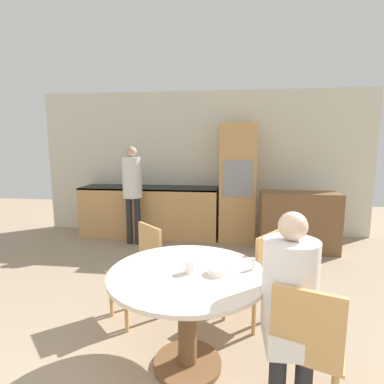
{
  "coord_description": "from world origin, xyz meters",
  "views": [
    {
      "loc": [
        0.47,
        -0.42,
        1.64
      ],
      "look_at": [
        0.06,
        3.0,
        1.1
      ],
      "focal_mm": 28.0,
      "sensor_mm": 36.0,
      "label": 1
    }
  ],
  "objects_px": {
    "person_standing": "(132,184)",
    "bowl_near": "(218,271)",
    "chair_far_right": "(257,272)",
    "chair_far_left": "(141,265)",
    "cup": "(190,266)",
    "person_seated": "(290,298)",
    "dining_table": "(187,300)",
    "sideboard": "(298,222)",
    "oven_unit": "(237,183)",
    "chair_near_right": "(307,345)"
  },
  "relations": [
    {
      "from": "dining_table",
      "to": "chair_far_right",
      "type": "bearing_deg",
      "value": 48.1
    },
    {
      "from": "oven_unit",
      "to": "cup",
      "type": "distance_m",
      "value": 3.24
    },
    {
      "from": "oven_unit",
      "to": "bowl_near",
      "type": "distance_m",
      "value": 3.22
    },
    {
      "from": "person_standing",
      "to": "chair_far_right",
      "type": "bearing_deg",
      "value": -48.59
    },
    {
      "from": "bowl_near",
      "to": "person_seated",
      "type": "bearing_deg",
      "value": -29.97
    },
    {
      "from": "dining_table",
      "to": "person_seated",
      "type": "height_order",
      "value": "person_seated"
    },
    {
      "from": "chair_far_right",
      "to": "chair_far_left",
      "type": "bearing_deg",
      "value": -55.02
    },
    {
      "from": "person_standing",
      "to": "cup",
      "type": "relative_size",
      "value": 17.41
    },
    {
      "from": "person_standing",
      "to": "bowl_near",
      "type": "relative_size",
      "value": 11.09
    },
    {
      "from": "bowl_near",
      "to": "cup",
      "type": "bearing_deg",
      "value": -179.44
    },
    {
      "from": "oven_unit",
      "to": "bowl_near",
      "type": "height_order",
      "value": "oven_unit"
    },
    {
      "from": "sideboard",
      "to": "person_standing",
      "type": "relative_size",
      "value": 0.72
    },
    {
      "from": "oven_unit",
      "to": "dining_table",
      "type": "distance_m",
      "value": 3.26
    },
    {
      "from": "sideboard",
      "to": "cup",
      "type": "distance_m",
      "value": 3.03
    },
    {
      "from": "sideboard",
      "to": "chair_near_right",
      "type": "bearing_deg",
      "value": -101.69
    },
    {
      "from": "sideboard",
      "to": "chair_far_right",
      "type": "xyz_separation_m",
      "value": [
        -0.82,
        -2.05,
        0.04
      ]
    },
    {
      "from": "chair_far_left",
      "to": "oven_unit",
      "type": "bearing_deg",
      "value": 113.46
    },
    {
      "from": "cup",
      "to": "sideboard",
      "type": "bearing_deg",
      "value": 63.32
    },
    {
      "from": "bowl_near",
      "to": "oven_unit",
      "type": "bearing_deg",
      "value": 86.16
    },
    {
      "from": "person_seated",
      "to": "bowl_near",
      "type": "relative_size",
      "value": 8.59
    },
    {
      "from": "person_seated",
      "to": "cup",
      "type": "relative_size",
      "value": 13.48
    },
    {
      "from": "chair_far_right",
      "to": "person_standing",
      "type": "relative_size",
      "value": 0.54
    },
    {
      "from": "chair_far_right",
      "to": "bowl_near",
      "type": "height_order",
      "value": "chair_far_right"
    },
    {
      "from": "dining_table",
      "to": "chair_far_left",
      "type": "relative_size",
      "value": 1.29
    },
    {
      "from": "person_standing",
      "to": "bowl_near",
      "type": "bearing_deg",
      "value": -61.1
    },
    {
      "from": "sideboard",
      "to": "chair_far_left",
      "type": "relative_size",
      "value": 1.33
    },
    {
      "from": "person_standing",
      "to": "sideboard",
      "type": "bearing_deg",
      "value": -0.41
    },
    {
      "from": "person_standing",
      "to": "cup",
      "type": "height_order",
      "value": "person_standing"
    },
    {
      "from": "chair_near_right",
      "to": "cup",
      "type": "distance_m",
      "value": 0.85
    },
    {
      "from": "person_seated",
      "to": "bowl_near",
      "type": "xyz_separation_m",
      "value": [
        -0.44,
        0.25,
        0.04
      ]
    },
    {
      "from": "oven_unit",
      "to": "chair_far_right",
      "type": "xyz_separation_m",
      "value": [
        0.12,
        -2.58,
        -0.5
      ]
    },
    {
      "from": "dining_table",
      "to": "chair_far_right",
      "type": "distance_m",
      "value": 0.83
    },
    {
      "from": "oven_unit",
      "to": "chair_far_right",
      "type": "distance_m",
      "value": 2.63
    },
    {
      "from": "person_standing",
      "to": "cup",
      "type": "distance_m",
      "value": 3.01
    },
    {
      "from": "chair_far_right",
      "to": "dining_table",
      "type": "bearing_deg",
      "value": -5.93
    },
    {
      "from": "sideboard",
      "to": "bowl_near",
      "type": "distance_m",
      "value": 2.94
    },
    {
      "from": "chair_near_right",
      "to": "person_seated",
      "type": "xyz_separation_m",
      "value": [
        -0.09,
        0.1,
        0.23
      ]
    },
    {
      "from": "oven_unit",
      "to": "chair_far_left",
      "type": "xyz_separation_m",
      "value": [
        -0.97,
        -2.56,
        -0.5
      ]
    },
    {
      "from": "chair_far_left",
      "to": "person_standing",
      "type": "xyz_separation_m",
      "value": [
        -0.74,
        2.05,
        0.51
      ]
    },
    {
      "from": "oven_unit",
      "to": "sideboard",
      "type": "height_order",
      "value": "oven_unit"
    },
    {
      "from": "person_seated",
      "to": "person_standing",
      "type": "relative_size",
      "value": 0.77
    },
    {
      "from": "chair_far_left",
      "to": "cup",
      "type": "height_order",
      "value": "chair_far_left"
    },
    {
      "from": "person_seated",
      "to": "bowl_near",
      "type": "bearing_deg",
      "value": 150.03
    },
    {
      "from": "sideboard",
      "to": "chair_far_right",
      "type": "distance_m",
      "value": 2.21
    },
    {
      "from": "chair_far_left",
      "to": "person_seated",
      "type": "relative_size",
      "value": 0.7
    },
    {
      "from": "chair_near_right",
      "to": "bowl_near",
      "type": "height_order",
      "value": "chair_near_right"
    },
    {
      "from": "person_standing",
      "to": "bowl_near",
      "type": "xyz_separation_m",
      "value": [
        1.49,
        -2.7,
        -0.24
      ]
    },
    {
      "from": "oven_unit",
      "to": "person_seated",
      "type": "height_order",
      "value": "oven_unit"
    },
    {
      "from": "chair_far_right",
      "to": "oven_unit",
      "type": "bearing_deg",
      "value": -141.35
    },
    {
      "from": "chair_far_left",
      "to": "person_seated",
      "type": "xyz_separation_m",
      "value": [
        1.19,
        -0.9,
        0.23
      ]
    }
  ]
}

